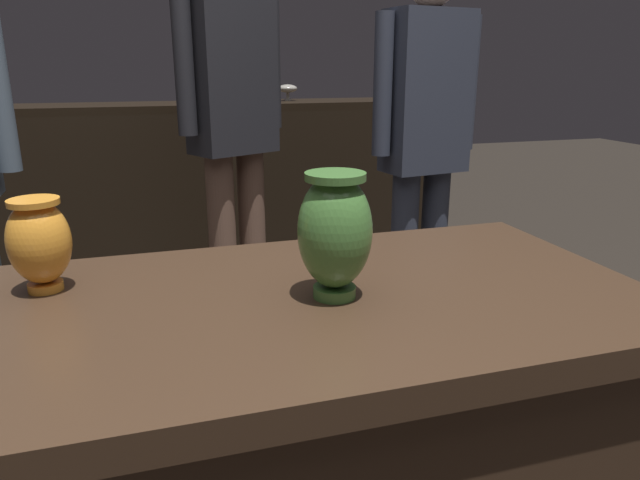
% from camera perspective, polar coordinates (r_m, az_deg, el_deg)
% --- Properties ---
extents(back_display_shelf, '(2.60, 0.40, 0.99)m').
position_cam_1_polar(back_display_shelf, '(3.17, -12.09, 4.13)').
color(back_display_shelf, black).
rests_on(back_display_shelf, ground_plane).
extents(vase_centerpiece, '(0.12, 0.12, 0.21)m').
position_cam_1_polar(vase_centerpiece, '(0.95, 1.48, 0.87)').
color(vase_centerpiece, '#477A38').
rests_on(vase_centerpiece, display_plinth).
extents(vase_left_accent, '(0.10, 0.10, 0.16)m').
position_cam_1_polar(vase_left_accent, '(1.10, -25.97, -0.13)').
color(vase_left_accent, orange).
rests_on(vase_left_accent, display_plinth).
extents(shelf_vase_right, '(0.10, 0.10, 0.09)m').
position_cam_1_polar(shelf_vase_right, '(3.21, -3.21, 14.66)').
color(shelf_vase_right, gray).
rests_on(shelf_vase_right, back_display_shelf).
extents(shelf_vase_center, '(0.12, 0.12, 0.19)m').
position_cam_1_polar(shelf_vase_center, '(3.12, -12.83, 15.01)').
color(shelf_vase_center, red).
rests_on(shelf_vase_center, back_display_shelf).
extents(visitor_center_back, '(0.43, 0.30, 1.71)m').
position_cam_1_polar(visitor_center_back, '(2.32, -8.65, 12.67)').
color(visitor_center_back, brown).
rests_on(visitor_center_back, ground_plane).
extents(visitor_near_right, '(0.47, 0.23, 1.56)m').
position_cam_1_polar(visitor_near_right, '(2.35, 10.27, 10.17)').
color(visitor_near_right, '#333847').
rests_on(visitor_near_right, ground_plane).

